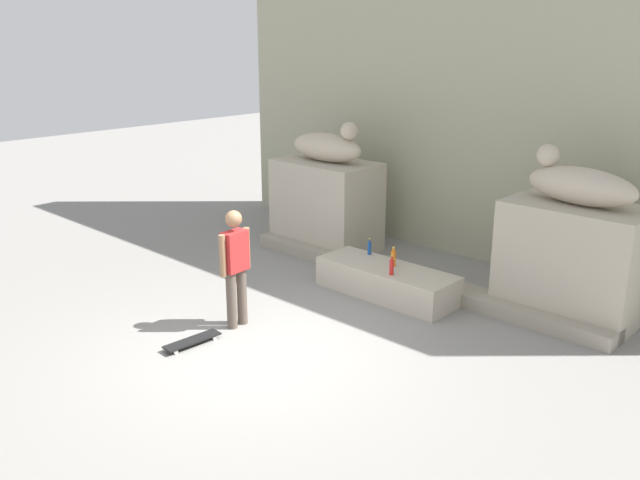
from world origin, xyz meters
The scene contains 13 objects.
ground_plane centered at (0.00, 0.00, 0.00)m, with size 40.00×40.00×0.00m, color gray.
facade_wall centered at (0.00, 5.48, 3.22)m, with size 11.30×0.60×6.43m, color #A7A78A.
pedestal_left centered at (-2.38, 3.88, 0.83)m, with size 1.92×1.18×1.66m, color #B7AD99.
pedestal_right centered at (2.38, 3.88, 0.83)m, with size 1.92×1.18×1.66m, color #B7AD99.
statue_reclining_left centered at (-2.35, 3.88, 1.94)m, with size 1.60×0.57×0.78m.
statue_reclining_right centered at (2.35, 3.89, 1.94)m, with size 1.65×0.74×0.78m.
ledge_block centered at (0.00, 2.68, 0.24)m, with size 2.27×0.81×0.47m, color #B7AD99.
skater centered at (-0.83, 0.35, 0.92)m, with size 0.23×0.54×1.67m.
skateboard centered at (-0.79, -0.46, 0.06)m, with size 0.24×0.81×0.08m.
bottle_orange centered at (0.05, 2.76, 0.60)m, with size 0.08×0.08×0.31m.
bottle_red centered at (0.27, 2.44, 0.60)m, with size 0.06×0.06×0.30m.
bottle_blue centered at (-0.58, 2.96, 0.59)m, with size 0.06×0.06×0.27m.
stair_step centered at (0.00, 3.27, 0.11)m, with size 6.68×0.50×0.22m, color gray.
Camera 1 is at (5.93, -5.18, 3.95)m, focal length 37.68 mm.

